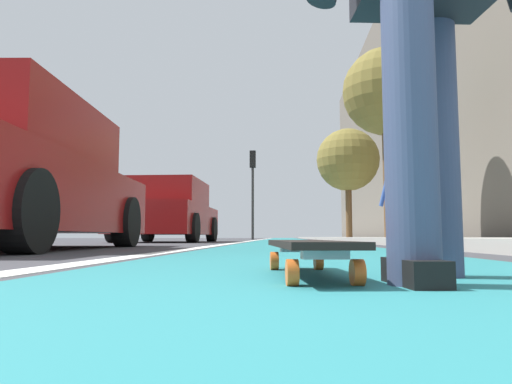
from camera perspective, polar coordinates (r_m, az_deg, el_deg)
name	(u,v)px	position (r m, az deg, el deg)	size (l,w,h in m)	color
ground_plane	(290,243)	(10.54, 4.01, -6.03)	(80.00, 80.00, 0.00)	#38383D
bike_lane_paint	(285,239)	(24.54, 3.47, -5.64)	(56.00, 1.94, 0.00)	#237075
lane_stripe_white	(259,240)	(20.56, 0.42, -5.70)	(52.00, 0.16, 0.01)	silver
sidewalk_curb	(364,239)	(18.81, 12.74, -5.44)	(52.00, 3.20, 0.11)	#9E9B93
building_facade	(405,109)	(24.07, 17.35, 9.43)	(40.00, 1.20, 12.34)	#635B51
skateboard	(308,247)	(1.56, 6.17, -6.57)	(0.85, 0.28, 0.11)	orange
parked_car_near	(2,179)	(5.45, -28.00, 1.38)	(4.29, 2.15, 1.48)	maroon
parked_car_mid	(168,213)	(11.87, -10.46, -2.43)	(4.07, 2.03, 1.48)	maroon
traffic_light	(253,178)	(22.56, -0.39, 1.69)	(0.33, 0.28, 4.18)	#2D2D2D
street_tree_mid	(387,93)	(13.10, 15.32, 11.24)	(2.28, 2.28, 5.02)	brown
street_tree_far	(348,160)	(20.11, 10.88, 3.74)	(2.57, 2.57, 4.58)	brown
pedestrian_distant	(395,201)	(11.21, 16.19, -1.07)	(0.45, 0.70, 1.61)	brown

